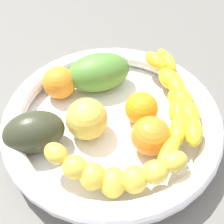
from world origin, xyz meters
TOP-DOWN VIEW (x-y plane):
  - kitchen_counter at (0.00, 0.00)cm, footprint 120.00×120.00cm
  - fruit_bowl at (0.00, 0.00)cm, footprint 36.53×36.53cm
  - banana_draped_left at (9.01, 5.68)cm, footprint 11.30×25.72cm
  - banana_draped_right at (5.03, -10.21)cm, footprint 19.55×10.34cm
  - banana_arching_top at (8.65, 8.22)cm, footprint 15.65×18.88cm
  - orange_front at (-11.71, 2.37)cm, footprint 5.97×5.97cm
  - orange_mid_left at (7.42, -1.92)cm, footprint 6.13×6.13cm
  - orange_mid_right at (4.04, 2.97)cm, footprint 5.59×5.59cm
  - mango_green at (-6.25, 7.55)cm, footprint 13.77×13.52cm
  - apple_yellow at (-2.86, -3.35)cm, footprint 6.79×6.79cm
  - avocado_dark at (-9.01, -8.96)cm, footprint 11.42×11.12cm

SIDE VIEW (x-z plane):
  - kitchen_counter at x=0.00cm, z-range 0.00..3.00cm
  - fruit_bowl at x=0.00cm, z-range 3.09..8.59cm
  - orange_mid_right at x=4.04cm, z-range 5.13..10.72cm
  - orange_front at x=-11.71cm, z-range 5.13..11.10cm
  - banana_arching_top at x=8.65cm, z-range 5.43..10.88cm
  - orange_mid_left at x=7.42cm, z-range 5.13..11.26cm
  - banana_draped_left at x=9.01cm, z-range 5.36..11.13cm
  - avocado_dark at x=-9.01cm, z-range 5.13..11.61cm
  - apple_yellow at x=-2.86cm, z-range 5.13..11.92cm
  - banana_draped_right at x=5.03cm, z-range 5.43..11.64cm
  - mango_green at x=-6.25cm, z-range 5.13..11.95cm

